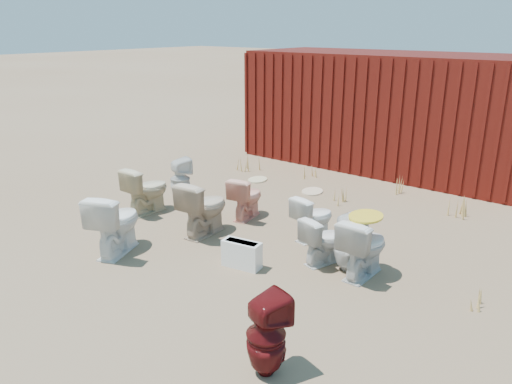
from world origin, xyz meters
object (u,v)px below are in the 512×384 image
Objects in this scene: toilet_front_pink at (246,197)px; toilet_front_c at (324,240)px; toilet_front_a at (115,222)px; toilet_back_beige_right at (204,207)px; toilet_front_maroon at (266,335)px; toilet_front_e at (313,217)px; toilet_back_beige_left at (147,190)px; toilet_back_a at (180,179)px; shipping_container at (389,110)px; toilet_back_yellowlid at (364,247)px; loose_tank at (242,254)px; toilet_back_e at (348,242)px.

toilet_front_pink reaches higher than toilet_front_c.
toilet_back_beige_right is (0.49, 1.19, -0.02)m from toilet_front_a.
toilet_front_a is 1.29m from toilet_back_beige_right.
toilet_front_c is at bearing -54.40° from toilet_front_maroon.
toilet_front_a is 2.79m from toilet_front_c.
toilet_back_beige_left reaches higher than toilet_front_e.
toilet_front_pink is at bearing -157.10° from toilet_back_a.
toilet_front_c is (1.47, -5.03, -0.88)m from shipping_container.
toilet_front_e is 2.73m from toilet_back_a.
shipping_container is at bearing -91.66° from toilet_back_a.
shipping_container reaches higher than toilet_back_yellowlid.
toilet_back_beige_left is (-3.25, -0.21, 0.07)m from toilet_front_c.
toilet_front_a is 1.54m from toilet_back_beige_left.
toilet_back_beige_left is 1.01× the size of toilet_back_yellowlid.
toilet_front_maroon is 1.56× the size of loose_tank.
toilet_back_yellowlid is at bearing -162.23° from toilet_front_c.
toilet_back_beige_left reaches higher than toilet_back_yellowlid.
toilet_back_beige_left is 1.55× the size of loose_tank.
toilet_back_e reaches higher than toilet_back_yellowlid.
toilet_back_e is (3.59, 0.22, -0.00)m from toilet_back_beige_left.
loose_tank is at bearing -178.73° from toilet_front_a.
toilet_back_e is (2.70, 1.48, -0.05)m from toilet_front_a.
toilet_back_beige_left reaches higher than loose_tank.
shipping_container reaches higher than toilet_front_e.
toilet_front_pink is at bearing -149.60° from toilet_back_beige_left.
toilet_front_pink is 0.90× the size of toilet_back_e.
loose_tank is (2.50, -1.30, -0.21)m from toilet_back_a.
toilet_front_c is 0.96× the size of toilet_front_e.
toilet_front_c reaches higher than loose_tank.
toilet_back_yellowlid is at bearing 164.81° from toilet_front_e.
toilet_front_maroon is 2.21m from toilet_back_yellowlid.
toilet_front_pink is at bearing -13.43° from toilet_back_yellowlid.
shipping_container is 5.40m from toilet_back_e.
toilet_back_yellowlid is at bearing 154.59° from toilet_front_pink.
toilet_back_a is at bearing -17.56° from toilet_front_maroon.
toilet_front_pink is at bearing 20.46° from toilet_back_e.
toilet_front_a is 3.19m from toilet_front_maroon.
toilet_back_yellowlid reaches higher than toilet_front_c.
toilet_back_yellowlid is 0.21m from toilet_back_e.
toilet_front_maroon is at bearing 136.56° from toilet_back_e.
toilet_back_a is 3.63m from toilet_back_e.
toilet_front_maroon is (2.55, -2.81, 0.04)m from toilet_front_pink.
toilet_front_pink is at bearing -98.38° from toilet_back_beige_right.
toilet_front_pink is 2.23m from toilet_back_e.
toilet_front_c is 0.83× the size of toilet_back_yellowlid.
toilet_back_beige_left reaches higher than toilet_back_a.
toilet_back_beige_left is 2.56m from loose_tank.
toilet_back_e reaches higher than loose_tank.
shipping_container reaches higher than toilet_front_pink.
toilet_back_a is at bearing -89.37° from toilet_back_beige_left.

